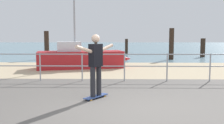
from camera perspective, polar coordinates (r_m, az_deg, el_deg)
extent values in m
cube|color=tan|center=(12.60, 2.36, -1.69)|extent=(24.00, 6.00, 0.04)
cube|color=slate|center=(40.52, 1.59, 3.63)|extent=(72.00, 50.00, 0.04)
cylinder|color=#9EA0A5|center=(9.61, -16.29, -1.19)|extent=(0.05, 0.05, 1.05)
cylinder|color=#9EA0A5|center=(9.25, -6.92, -1.25)|extent=(0.05, 0.05, 1.05)
cylinder|color=#9EA0A5|center=(9.16, 2.90, -1.29)|extent=(0.05, 0.05, 1.05)
cylinder|color=#9EA0A5|center=(9.34, 12.63, -1.28)|extent=(0.05, 0.05, 1.05)
cylinder|color=#9EA0A5|center=(9.78, 21.74, -1.25)|extent=(0.05, 0.05, 1.05)
cylinder|color=#9EA0A5|center=(9.20, -6.96, 1.80)|extent=(12.63, 0.04, 0.04)
cylinder|color=#9EA0A5|center=(9.25, -6.93, -0.93)|extent=(12.63, 0.04, 0.04)
cube|color=#B21E23|center=(13.06, -7.24, 0.53)|extent=(4.61, 2.43, 0.90)
cone|color=#B21E23|center=(13.45, 2.13, 0.73)|extent=(1.25, 1.01, 0.77)
cylinder|color=#9EA0A5|center=(13.05, -8.74, 12.21)|extent=(0.10, 0.10, 4.42)
cube|color=silver|center=(12.97, -9.92, 3.55)|extent=(1.38, 1.16, 0.50)
cube|color=#334C8C|center=(6.72, -3.73, -7.92)|extent=(0.64, 0.76, 0.02)
cylinder|color=orange|center=(6.99, -2.70, -7.72)|extent=(0.06, 0.07, 0.06)
cylinder|color=orange|center=(6.89, -1.67, -7.92)|extent=(0.06, 0.07, 0.06)
cylinder|color=orange|center=(6.58, -5.88, -8.61)|extent=(0.06, 0.07, 0.06)
cylinder|color=orange|center=(6.48, -4.84, -8.84)|extent=(0.06, 0.07, 0.06)
cylinder|color=#26262B|center=(6.72, -3.08, -4.32)|extent=(0.14, 0.14, 0.80)
cylinder|color=#26262B|center=(6.55, -4.45, -4.61)|extent=(0.14, 0.14, 0.80)
cube|color=black|center=(6.54, -3.80, 1.57)|extent=(0.37, 0.41, 0.60)
sphere|color=beige|center=(6.53, -3.83, 5.43)|extent=(0.22, 0.22, 0.22)
cylinder|color=beige|center=(6.87, -1.35, 3.29)|extent=(0.40, 0.50, 0.23)
cylinder|color=beige|center=(6.21, -6.53, 2.96)|extent=(0.40, 0.50, 0.23)
cylinder|color=#332319|center=(18.58, -14.87, 3.78)|extent=(0.34, 0.34, 2.06)
cylinder|color=#332319|center=(24.69, -3.74, 3.79)|extent=(0.30, 0.30, 1.46)
cylinder|color=#332319|center=(23.52, 3.36, 3.64)|extent=(0.28, 0.28, 1.43)
cylinder|color=#332319|center=(18.19, 13.59, 4.08)|extent=(0.34, 0.34, 2.25)
cylinder|color=#332319|center=(21.16, 20.26, 3.12)|extent=(0.37, 0.37, 1.51)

